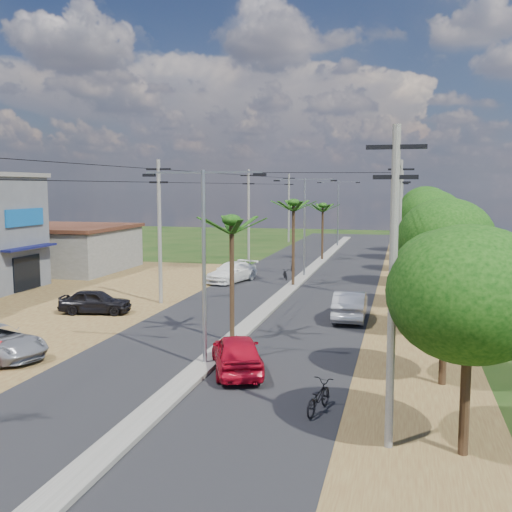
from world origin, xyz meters
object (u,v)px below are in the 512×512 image
(car_silver_mid, at_px, (350,306))
(moto_rider_east, at_px, (318,398))
(car_parked_dark, at_px, (95,302))
(car_white_far, at_px, (232,273))
(car_red_near, at_px, (237,354))

(car_silver_mid, height_order, moto_rider_east, car_silver_mid)
(car_parked_dark, bearing_deg, car_white_far, -29.06)
(car_silver_mid, relative_size, car_white_far, 0.95)
(car_silver_mid, bearing_deg, moto_rider_east, 89.70)
(car_parked_dark, bearing_deg, car_silver_mid, -92.30)
(car_silver_mid, bearing_deg, car_red_near, 70.71)
(car_parked_dark, height_order, moto_rider_east, car_parked_dark)
(car_silver_mid, relative_size, car_parked_dark, 1.18)
(car_white_far, bearing_deg, moto_rider_east, -51.02)
(car_parked_dark, relative_size, moto_rider_east, 2.14)
(car_red_near, bearing_deg, car_parked_dark, -59.49)
(car_red_near, xyz_separation_m, car_silver_mid, (3.50, 10.66, 0.02))
(car_silver_mid, height_order, car_parked_dark, car_silver_mid)
(car_parked_dark, bearing_deg, moto_rider_east, -139.63)
(car_parked_dark, distance_m, moto_rider_east, 19.00)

